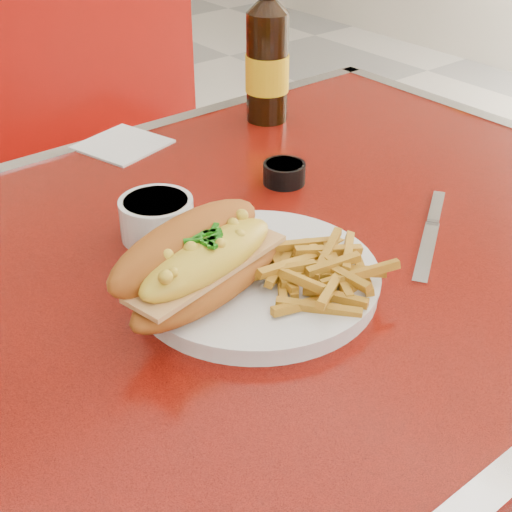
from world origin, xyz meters
TOP-DOWN VIEW (x-y plane):
  - diner_table at (0.00, 0.00)m, footprint 1.23×0.83m
  - booth_bench_far at (0.00, 0.81)m, footprint 1.20×0.51m
  - dinner_plate at (-0.03, -0.07)m, footprint 0.32×0.32m
  - mac_hoagie at (-0.09, -0.06)m, footprint 0.23×0.14m
  - fries_pile at (0.01, -0.12)m, footprint 0.12×0.11m
  - fork at (-0.07, -0.09)m, footprint 0.02×0.13m
  - gravy_ramekin at (-0.05, 0.09)m, footprint 0.11×0.11m
  - sauce_cup_right at (0.17, 0.11)m, footprint 0.07×0.07m
  - beer_bottle at (0.30, 0.30)m, footprint 0.09×0.09m
  - knife at (0.23, -0.11)m, footprint 0.19×0.13m
  - paper_napkin at (0.05, 0.36)m, footprint 0.14×0.14m

SIDE VIEW (x-z plane):
  - booth_bench_far at x=0.00m, z-range -0.16..0.74m
  - diner_table at x=0.00m, z-range 0.22..0.99m
  - paper_napkin at x=0.05m, z-range 0.77..0.77m
  - knife at x=0.23m, z-range 0.77..0.78m
  - dinner_plate at x=-0.03m, z-range 0.77..0.79m
  - sauce_cup_right at x=0.17m, z-range 0.77..0.80m
  - fork at x=-0.07m, z-range 0.79..0.79m
  - gravy_ramekin at x=-0.05m, z-range 0.77..0.82m
  - fries_pile at x=0.01m, z-range 0.79..0.82m
  - mac_hoagie at x=-0.09m, z-range 0.78..0.88m
  - beer_bottle at x=0.30m, z-range 0.74..1.02m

